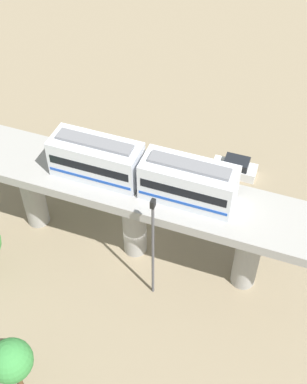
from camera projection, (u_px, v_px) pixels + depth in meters
ground_plane at (135, 248)px, 42.58m from camera, size 120.00×120.00×0.00m
viaduct at (134, 201)px, 38.46m from camera, size 5.20×28.00×7.64m
train at (141, 170)px, 35.85m from camera, size 2.64×13.55×3.24m
parked_car_silver at (80, 148)px, 50.39m from camera, size 2.28×4.38×1.76m
parked_car_white at (235, 168)px, 48.41m from camera, size 1.85×4.22×1.76m
parked_car_blue at (243, 212)px, 44.45m from camera, size 1.89×4.24×1.76m
tree_near_viaduct at (90, 159)px, 45.88m from camera, size 2.79×2.79×4.42m
tree_far_corner at (11, 361)px, 31.87m from camera, size 2.83×2.83×5.02m
signal_post at (153, 246)px, 35.63m from camera, size 0.44×0.28×10.24m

